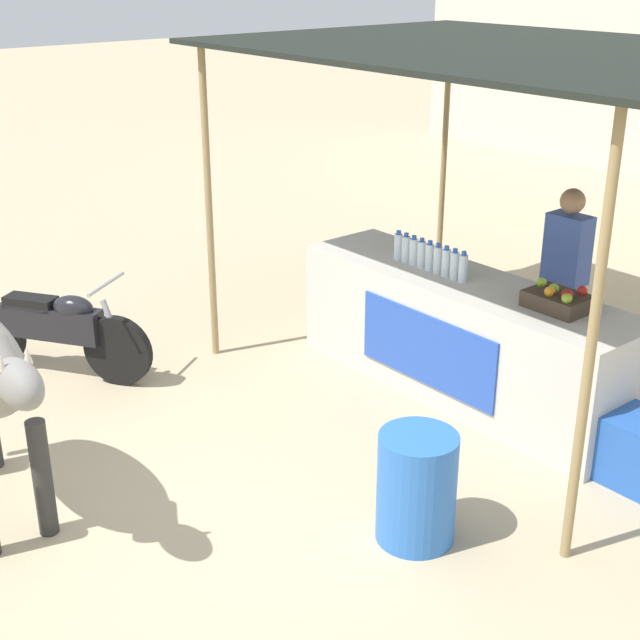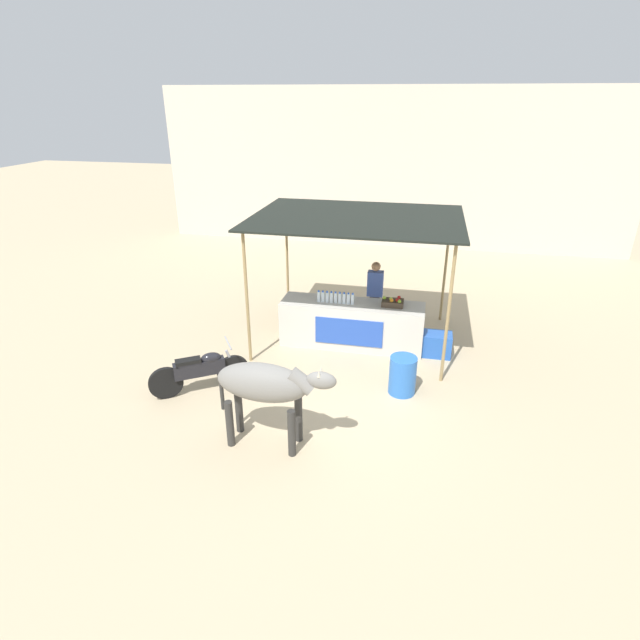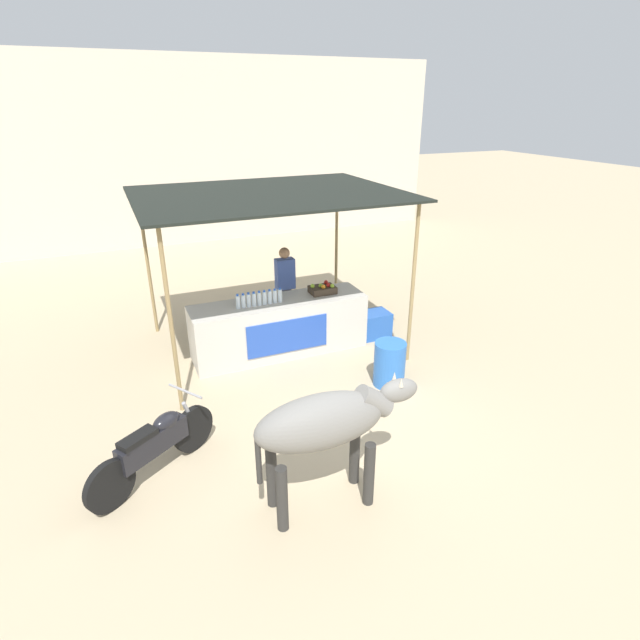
{
  "view_description": "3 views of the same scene",
  "coord_description": "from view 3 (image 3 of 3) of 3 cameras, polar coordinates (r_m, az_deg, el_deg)",
  "views": [
    {
      "loc": [
        4.34,
        -2.86,
        3.34
      ],
      "look_at": [
        -0.23,
        0.9,
        0.89
      ],
      "focal_mm": 50.0,
      "sensor_mm": 36.0,
      "label": 1
    },
    {
      "loc": [
        1.36,
        -7.37,
        4.93
      ],
      "look_at": [
        -0.43,
        1.0,
        1.07
      ],
      "focal_mm": 28.0,
      "sensor_mm": 36.0,
      "label": 2
    },
    {
      "loc": [
        -2.47,
        -5.25,
        4.08
      ],
      "look_at": [
        0.47,
        1.52,
        0.8
      ],
      "focal_mm": 28.0,
      "sensor_mm": 36.0,
      "label": 3
    }
  ],
  "objects": [
    {
      "name": "water_bottle_row",
      "position": [
        8.26,
        -6.95,
        2.44
      ],
      "size": [
        0.79,
        0.07,
        0.25
      ],
      "color": "silver",
      "rests_on": "stall_counter"
    },
    {
      "name": "stall_awning",
      "position": [
        8.27,
        -5.84,
        13.53
      ],
      "size": [
        4.2,
        3.2,
        2.71
      ],
      "color": "black",
      "rests_on": "ground"
    },
    {
      "name": "fruit_crate",
      "position": [
        8.74,
        0.32,
        3.56
      ],
      "size": [
        0.44,
        0.32,
        0.18
      ],
      "color": "#3F3326",
      "rests_on": "stall_counter"
    },
    {
      "name": "vendor_behind_counter",
      "position": [
        9.27,
        -3.97,
        3.49
      ],
      "size": [
        0.34,
        0.22,
        1.65
      ],
      "color": "#383842",
      "rests_on": "ground"
    },
    {
      "name": "water_barrel",
      "position": [
        7.76,
        7.95,
        -4.98
      ],
      "size": [
        0.48,
        0.48,
        0.71
      ],
      "primitive_type": "cylinder",
      "color": "blue",
      "rests_on": "ground"
    },
    {
      "name": "motorcycle_parked",
      "position": [
        6.22,
        -18.34,
        -13.43
      ],
      "size": [
        1.55,
        1.07,
        0.9
      ],
      "color": "black",
      "rests_on": "ground"
    },
    {
      "name": "building_wall_far",
      "position": [
        15.91,
        -15.17,
        17.94
      ],
      "size": [
        16.0,
        0.5,
        5.25
      ],
      "primitive_type": "cube",
      "color": "beige",
      "rests_on": "ground"
    },
    {
      "name": "stall_counter",
      "position": [
        8.63,
        -4.63,
        -0.78
      ],
      "size": [
        3.0,
        0.82,
        0.96
      ],
      "color": "beige",
      "rests_on": "ground"
    },
    {
      "name": "ground_plane",
      "position": [
        7.09,
        1.46,
        -11.17
      ],
      "size": [
        60.0,
        60.0,
        0.0
      ],
      "primitive_type": "plane",
      "color": "tan"
    },
    {
      "name": "cooler_box",
      "position": [
        9.32,
        6.05,
        -0.51
      ],
      "size": [
        0.6,
        0.44,
        0.48
      ],
      "primitive_type": "cube",
      "color": "blue",
      "rests_on": "ground"
    },
    {
      "name": "cow",
      "position": [
        5.22,
        0.74,
        -11.81
      ],
      "size": [
        1.83,
        0.56,
        1.44
      ],
      "color": "gray",
      "rests_on": "ground"
    }
  ]
}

